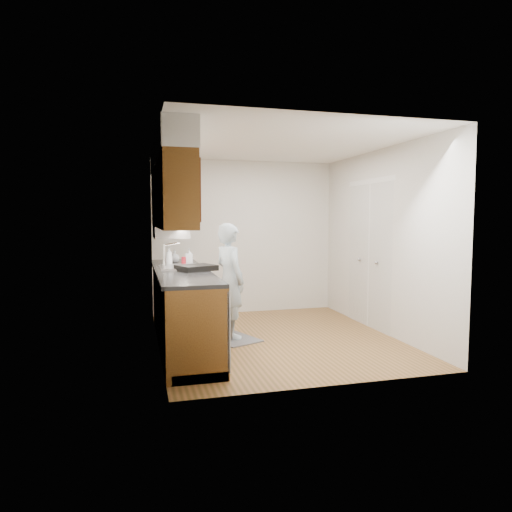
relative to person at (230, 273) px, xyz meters
The scene contains 16 objects.
floor 1.04m from the person, 15.39° to the right, with size 3.50×3.50×0.00m, color brown.
ceiling 1.75m from the person, 15.39° to the right, with size 3.50×3.50×0.00m, color white.
wall_left 1.02m from the person, behind, with size 0.02×3.50×2.50m, color beige.
wall_right 2.12m from the person, ahead, with size 0.02×3.50×2.50m, color beige.
wall_back 1.74m from the person, 70.08° to the left, with size 3.00×0.02×2.50m, color beige.
counter 0.74m from the person, 165.54° to the right, with size 0.64×2.80×1.30m.
upper_cabinets 1.33m from the person, behind, with size 0.47×2.80×1.21m.
closet_door 2.08m from the person, ahead, with size 0.02×1.22×2.05m, color silver.
floor_mat 0.85m from the person, 90.00° to the right, with size 0.49×0.83×0.02m, color slate.
person is the anchor object (origin of this frame).
soap_bottle_a 0.87m from the person, 151.15° to the left, with size 0.09×0.09×0.24m, color silver.
soap_bottle_b 0.70m from the person, 133.64° to the left, with size 0.10×0.10×0.21m, color silver.
soap_bottle_c 0.98m from the person, 131.96° to the left, with size 0.14×0.14×0.18m, color silver.
soda_can 0.68m from the person, 146.42° to the left, with size 0.06×0.06×0.11m, color red.
steel_can 0.76m from the person, 125.84° to the left, with size 0.06×0.06×0.11m, color #A5A5AA.
dish_rack 0.59m from the person, 145.46° to the right, with size 0.42×0.35×0.07m, color black.
Camera 1 is at (-1.75, -5.58, 1.56)m, focal length 32.00 mm.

